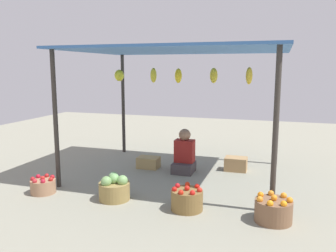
{
  "coord_description": "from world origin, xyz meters",
  "views": [
    {
      "loc": [
        1.65,
        -5.73,
        1.84
      ],
      "look_at": [
        0.0,
        -0.6,
        0.95
      ],
      "focal_mm": 37.55,
      "sensor_mm": 36.0,
      "label": 1
    }
  ],
  "objects": [
    {
      "name": "ground_plane",
      "position": [
        0.0,
        0.0,
        0.0
      ],
      "size": [
        14.0,
        14.0,
        0.0
      ],
      "primitive_type": "plane",
      "color": "gray"
    },
    {
      "name": "market_stall_structure",
      "position": [
        -0.0,
        0.01,
        2.02
      ],
      "size": [
        3.52,
        2.73,
        2.16
      ],
      "color": "#38332D",
      "rests_on": "ground"
    },
    {
      "name": "vendor_person",
      "position": [
        0.06,
        0.15,
        0.3
      ],
      "size": [
        0.36,
        0.44,
        0.78
      ],
      "color": "#433B3E",
      "rests_on": "ground"
    },
    {
      "name": "basket_red_apples",
      "position": [
        -1.65,
        -1.54,
        0.11
      ],
      "size": [
        0.36,
        0.36,
        0.26
      ],
      "color": "#A17656",
      "rests_on": "ground"
    },
    {
      "name": "basket_cabbages",
      "position": [
        -0.52,
        -1.45,
        0.16
      ],
      "size": [
        0.44,
        0.44,
        0.38
      ],
      "color": "olive",
      "rests_on": "ground"
    },
    {
      "name": "basket_red_tomatoes",
      "position": [
        0.55,
        -1.49,
        0.14
      ],
      "size": [
        0.42,
        0.42,
        0.33
      ],
      "color": "brown",
      "rests_on": "ground"
    },
    {
      "name": "basket_oranges",
      "position": [
        1.63,
        -1.52,
        0.14
      ],
      "size": [
        0.45,
        0.45,
        0.34
      ],
      "color": "brown",
      "rests_on": "ground"
    },
    {
      "name": "wooden_crate_near_vendor",
      "position": [
        0.93,
        0.52,
        0.12
      ],
      "size": [
        0.39,
        0.29,
        0.24
      ],
      "primitive_type": "cube",
      "color": "#A98354",
      "rests_on": "ground"
    },
    {
      "name": "wooden_crate_stacked_rear",
      "position": [
        -0.64,
        0.2,
        0.1
      ],
      "size": [
        0.39,
        0.28,
        0.21
      ],
      "primitive_type": "cube",
      "color": "#A18955",
      "rests_on": "ground"
    }
  ]
}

